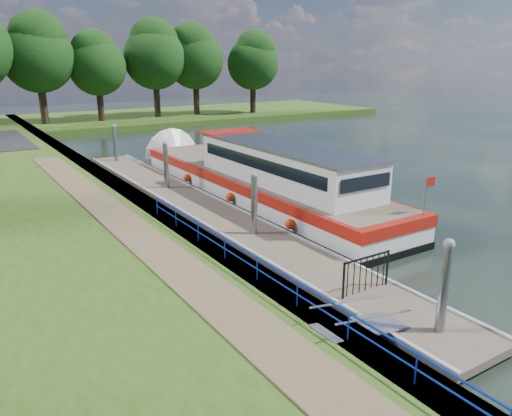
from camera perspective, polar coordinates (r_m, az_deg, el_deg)
ground at (r=14.64m, az=18.44°, el=-13.65°), size 160.00×160.00×0.00m
bank_edge at (r=24.86m, az=-13.30°, el=0.32°), size 1.10×90.00×0.78m
far_bank at (r=64.03m, az=-12.23°, el=10.09°), size 60.00×18.00×0.60m
footpath at (r=17.87m, az=-11.37°, el=-4.61°), size 1.60×40.00×0.05m
blue_fence at (r=14.27m, az=2.30°, el=-7.65°), size 0.04×18.04×0.72m
pontoon at (r=24.08m, az=-5.94°, el=-0.35°), size 2.50×30.00×0.56m
mooring_piles at (r=23.78m, az=-6.02°, el=2.18°), size 0.30×27.30×3.55m
gangway at (r=13.39m, az=11.82°, el=-13.04°), size 2.58×1.00×0.92m
gate_panel at (r=15.42m, az=12.51°, el=-6.80°), size 1.85×0.05×1.15m
barge at (r=26.78m, az=-0.54°, el=3.48°), size 4.36×21.15×4.78m
horizon_trees at (r=56.99m, az=-24.86°, el=15.94°), size 54.38×10.03×12.87m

